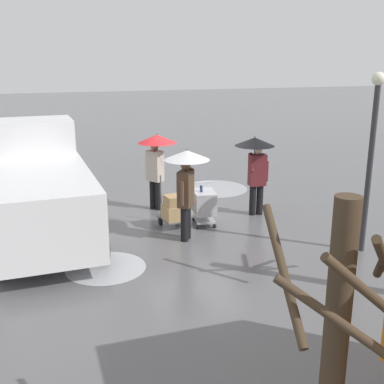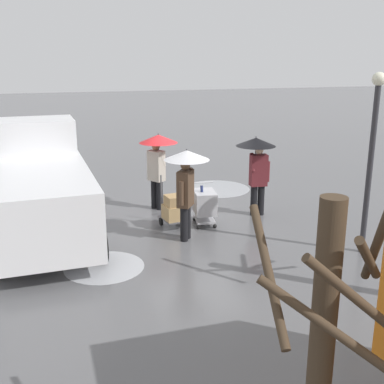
{
  "view_description": "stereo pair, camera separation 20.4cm",
  "coord_description": "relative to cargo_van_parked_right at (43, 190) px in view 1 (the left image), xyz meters",
  "views": [
    {
      "loc": [
        3.74,
        12.03,
        4.22
      ],
      "look_at": [
        0.54,
        1.43,
        1.05
      ],
      "focal_mm": 45.51,
      "sensor_mm": 36.0,
      "label": 1
    },
    {
      "loc": [
        3.54,
        12.09,
        4.22
      ],
      "look_at": [
        0.54,
        1.43,
        1.05
      ],
      "focal_mm": 45.51,
      "sensor_mm": 36.0,
      "label": 2
    }
  ],
  "objects": [
    {
      "name": "slush_patch_mid_street",
      "position": [
        -1.13,
        2.12,
        -1.18
      ],
      "size": [
        1.64,
        1.64,
        0.01
      ],
      "primitive_type": "cylinder",
      "color": "#ADAFB5",
      "rests_on": "ground"
    },
    {
      "name": "street_lamp",
      "position": [
        -6.68,
        2.83,
        1.19
      ],
      "size": [
        0.28,
        0.28,
        3.86
      ],
      "color": "#2D2D33",
      "rests_on": "ground"
    },
    {
      "name": "shopping_cart_vendor",
      "position": [
        -3.86,
        0.21,
        -0.61
      ],
      "size": [
        0.64,
        0.88,
        1.04
      ],
      "color": "#B2B2B7",
      "rests_on": "ground"
    },
    {
      "name": "hand_dolly_boxes",
      "position": [
        -3.05,
        0.23,
        -0.69
      ],
      "size": [
        0.59,
        0.76,
        1.32
      ],
      "color": "#515156",
      "rests_on": "ground"
    },
    {
      "name": "pedestrian_white_side",
      "position": [
        -3.16,
        1.03,
        0.41
      ],
      "size": [
        1.04,
        1.04,
        2.15
      ],
      "color": "black",
      "rests_on": "ground"
    },
    {
      "name": "bare_tree_far",
      "position": [
        -2.59,
        7.99,
        0.5
      ],
      "size": [
        1.32,
        1.42,
        3.09
      ],
      "color": "#423323",
      "rests_on": "ground"
    },
    {
      "name": "pedestrian_pink_side",
      "position": [
        -3.0,
        -1.37,
        0.41
      ],
      "size": [
        1.04,
        1.04,
        2.15
      ],
      "color": "black",
      "rests_on": "ground"
    },
    {
      "name": "cargo_van_parked_right",
      "position": [
        0.0,
        0.0,
        0.0
      ],
      "size": [
        2.43,
        5.45,
        2.6
      ],
      "color": "white",
      "rests_on": "ground"
    },
    {
      "name": "slush_patch_far_side",
      "position": [
        -0.08,
        -0.99,
        -1.18
      ],
      "size": [
        2.57,
        2.57,
        0.01
      ],
      "primitive_type": "cylinder",
      "color": "#ADAFB5",
      "rests_on": "ground"
    },
    {
      "name": "ground_plane",
      "position": [
        -3.92,
        -0.68,
        -1.18
      ],
      "size": [
        90.0,
        90.0,
        0.0
      ],
      "primitive_type": "plane",
      "color": "#5B5B5E"
    },
    {
      "name": "pedestrian_black_side",
      "position": [
        -5.4,
        -0.16,
        0.41
      ],
      "size": [
        1.04,
        1.04,
        2.15
      ],
      "color": "black",
      "rests_on": "ground"
    },
    {
      "name": "slush_patch_under_van",
      "position": [
        -0.22,
        -2.41,
        -1.18
      ],
      "size": [
        2.79,
        2.79,
        0.01
      ],
      "primitive_type": "cylinder",
      "color": "silver",
      "rests_on": "ground"
    },
    {
      "name": "slush_patch_near_cluster",
      "position": [
        -5.25,
        -2.95,
        -1.18
      ],
      "size": [
        2.12,
        2.12,
        0.01
      ],
      "primitive_type": "cylinder",
      "color": "#999BA0",
      "rests_on": "ground"
    }
  ]
}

